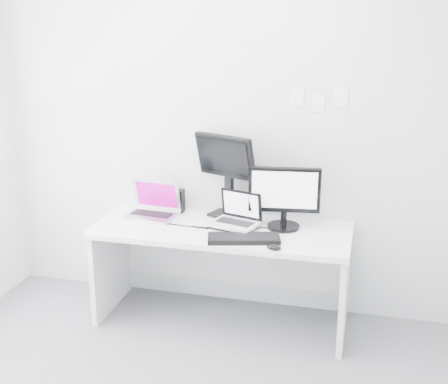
% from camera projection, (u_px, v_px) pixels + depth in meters
% --- Properties ---
extents(back_wall, '(3.60, 0.00, 3.60)m').
position_uv_depth(back_wall, '(234.00, 131.00, 4.41)').
color(back_wall, silver).
rests_on(back_wall, ground).
extents(desk, '(1.80, 0.70, 0.73)m').
position_uv_depth(desk, '(222.00, 275.00, 4.37)').
color(desk, white).
rests_on(desk, ground).
extents(macbook, '(0.39, 0.31, 0.28)m').
position_uv_depth(macbook, '(150.00, 200.00, 4.43)').
color(macbook, '#B5B5BA').
rests_on(macbook, desk).
extents(speaker, '(0.09, 0.09, 0.17)m').
position_uv_depth(speaker, '(178.00, 201.00, 4.57)').
color(speaker, black).
rests_on(speaker, desk).
extents(dell_laptop, '(0.37, 0.33, 0.26)m').
position_uv_depth(dell_laptop, '(234.00, 211.00, 4.20)').
color(dell_laptop, silver).
rests_on(dell_laptop, desk).
extents(rear_monitor, '(0.50, 0.33, 0.64)m').
position_uv_depth(rear_monitor, '(227.00, 175.00, 4.40)').
color(rear_monitor, black).
rests_on(rear_monitor, desk).
extents(samsung_monitor, '(0.52, 0.29, 0.46)m').
position_uv_depth(samsung_monitor, '(284.00, 197.00, 4.19)').
color(samsung_monitor, black).
rests_on(samsung_monitor, desk).
extents(keyboard, '(0.51, 0.29, 0.03)m').
position_uv_depth(keyboard, '(244.00, 239.00, 4.02)').
color(keyboard, black).
rests_on(keyboard, desk).
extents(mouse, '(0.11, 0.08, 0.03)m').
position_uv_depth(mouse, '(274.00, 247.00, 3.88)').
color(mouse, black).
rests_on(mouse, desk).
extents(wall_note_0, '(0.10, 0.00, 0.14)m').
position_uv_depth(wall_note_0, '(297.00, 96.00, 4.22)').
color(wall_note_0, white).
rests_on(wall_note_0, back_wall).
extents(wall_note_1, '(0.09, 0.00, 0.13)m').
position_uv_depth(wall_note_1, '(318.00, 103.00, 4.19)').
color(wall_note_1, white).
rests_on(wall_note_1, back_wall).
extents(wall_note_2, '(0.10, 0.00, 0.14)m').
position_uv_depth(wall_note_2, '(340.00, 96.00, 4.14)').
color(wall_note_2, white).
rests_on(wall_note_2, back_wall).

